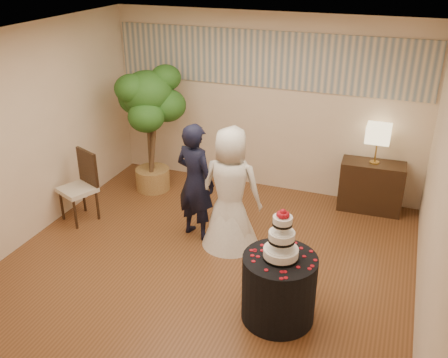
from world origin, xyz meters
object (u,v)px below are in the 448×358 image
at_px(cake_table, 279,288).
at_px(console, 371,186).
at_px(wedding_cake, 282,234).
at_px(side_chair, 77,188).
at_px(table_lamp, 377,145).
at_px(ficus_tree, 150,129).
at_px(groom, 195,182).
at_px(bride, 231,188).

relative_size(cake_table, console, 0.85).
height_order(wedding_cake, side_chair, wedding_cake).
height_order(table_lamp, side_chair, table_lamp).
bearing_deg(side_chair, console, 47.95).
bearing_deg(ficus_tree, groom, -40.61).
xyz_separation_m(groom, console, (2.16, 1.59, -0.43)).
bearing_deg(side_chair, wedding_cake, 5.58).
height_order(groom, cake_table, groom).
bearing_deg(side_chair, cake_table, 5.58).
distance_m(bride, console, 2.37).
relative_size(groom, cake_table, 2.07).
distance_m(bride, wedding_cake, 1.57).
bearing_deg(bride, console, -137.76).
bearing_deg(cake_table, side_chair, 162.33).
relative_size(groom, console, 1.77).
distance_m(console, table_lamp, 0.67).
distance_m(groom, console, 2.72).
distance_m(console, ficus_tree, 3.51).
bearing_deg(console, groom, -146.14).
xyz_separation_m(wedding_cake, console, (0.67, 2.84, -0.66)).
distance_m(wedding_cake, ficus_tree, 3.59).
height_order(console, table_lamp, table_lamp).
bearing_deg(cake_table, console, 76.77).
distance_m(cake_table, ficus_tree, 3.65).
bearing_deg(wedding_cake, ficus_tree, 139.79).
xyz_separation_m(bride, console, (1.65, 1.64, -0.44)).
relative_size(table_lamp, side_chair, 0.56).
bearing_deg(bride, wedding_cake, 126.61).
height_order(groom, bride, bride).
xyz_separation_m(cake_table, console, (0.67, 2.84, 0.00)).
distance_m(ficus_tree, side_chair, 1.47).
distance_m(cake_table, wedding_cake, 0.67).
bearing_deg(console, ficus_tree, -173.72).
bearing_deg(table_lamp, side_chair, -155.30).
height_order(wedding_cake, ficus_tree, ficus_tree).
distance_m(groom, bride, 0.52).
bearing_deg(wedding_cake, side_chair, 162.33).
height_order(console, ficus_tree, ficus_tree).
xyz_separation_m(cake_table, table_lamp, (0.67, 2.84, 0.68)).
bearing_deg(bride, ficus_tree, -34.94).
xyz_separation_m(console, ficus_tree, (-3.41, -0.53, 0.65)).
xyz_separation_m(cake_table, side_chair, (-3.26, 1.04, 0.14)).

